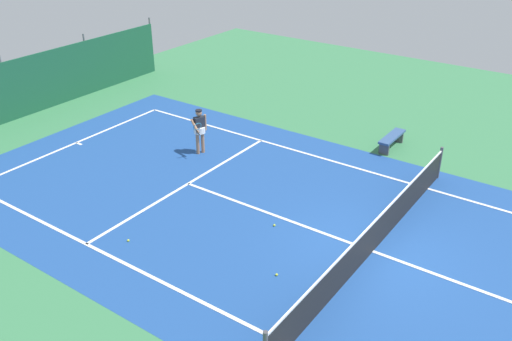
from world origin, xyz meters
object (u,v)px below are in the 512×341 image
at_px(tennis_ball_by_sideline, 274,225).
at_px(tennis_ball_near_player, 128,241).
at_px(tennis_net, 374,235).
at_px(tennis_ball_midcourt, 277,275).
at_px(courtside_bench, 392,139).
at_px(tennis_player, 200,128).

bearing_deg(tennis_ball_by_sideline, tennis_ball_near_player, 135.87).
distance_m(tennis_net, tennis_ball_midcourt, 2.79).
bearing_deg(tennis_ball_by_sideline, courtside_bench, -5.14).
xyz_separation_m(tennis_ball_near_player, tennis_ball_midcourt, (1.07, -4.08, 0.00)).
bearing_deg(tennis_player, tennis_net, 97.80).
bearing_deg(tennis_ball_near_player, tennis_ball_midcourt, -75.35).
xyz_separation_m(tennis_player, tennis_ball_near_player, (-5.36, -1.97, -0.93)).
height_order(tennis_net, tennis_ball_near_player, tennis_net).
height_order(tennis_net, tennis_player, tennis_player).
xyz_separation_m(tennis_ball_near_player, tennis_ball_by_sideline, (2.89, -2.81, 0.00)).
bearing_deg(tennis_player, tennis_ball_by_sideline, 85.29).
xyz_separation_m(tennis_net, tennis_ball_by_sideline, (-0.47, 2.77, -0.48)).
xyz_separation_m(tennis_net, tennis_player, (1.99, 7.55, 0.45)).
bearing_deg(tennis_net, tennis_ball_by_sideline, 99.67).
relative_size(tennis_ball_midcourt, courtside_bench, 0.04).
bearing_deg(tennis_player, tennis_ball_near_player, 42.79).
distance_m(tennis_ball_midcourt, tennis_ball_by_sideline, 2.23).
xyz_separation_m(tennis_player, tennis_ball_by_sideline, (-2.47, -4.78, -0.93)).
xyz_separation_m(tennis_ball_near_player, courtside_bench, (9.68, -3.42, 0.34)).
bearing_deg(courtside_bench, tennis_ball_near_player, 160.55).
height_order(tennis_ball_near_player, tennis_ball_midcourt, same).
bearing_deg(courtside_bench, tennis_player, 128.70).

